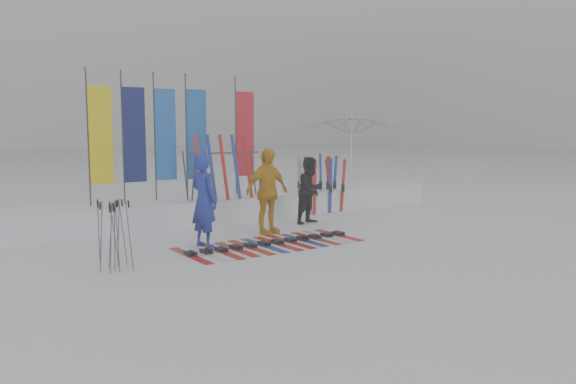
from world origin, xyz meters
TOP-DOWN VIEW (x-y plane):
  - ground at (0.00, 0.00)m, footprint 120.00×120.00m
  - snow_bank at (0.00, 4.60)m, footprint 14.00×1.60m
  - person_blue at (-1.86, 1.62)m, footprint 0.60×0.78m
  - person_black at (1.64, 2.68)m, footprint 0.96×0.84m
  - person_yellow at (-0.03, 2.11)m, footprint 1.20×0.60m
  - tent_canopy at (5.69, 5.78)m, footprint 4.11×4.15m
  - ski_row at (-0.63, 1.02)m, footprint 3.80×1.69m
  - pole_cluster at (-3.95, 0.80)m, footprint 0.55×0.72m
  - feather_flags at (-1.24, 4.77)m, footprint 4.52×0.23m
  - ski_rack at (0.01, 4.20)m, footprint 2.04×0.80m
  - upright_skis at (3.14, 4.29)m, footprint 1.31×1.00m

SIDE VIEW (x-z plane):
  - ground at x=0.00m, z-range 0.00..0.00m
  - ski_row at x=-0.63m, z-range 0.00..0.07m
  - snow_bank at x=0.00m, z-range 0.00..0.60m
  - pole_cluster at x=-3.95m, z-range -0.02..1.23m
  - upright_skis at x=3.14m, z-range -0.06..1.63m
  - person_black at x=1.64m, z-range 0.00..1.69m
  - person_blue at x=-1.86m, z-range 0.00..1.91m
  - person_yellow at x=-0.03m, z-range 0.00..1.97m
  - ski_rack at x=0.01m, z-range 0.77..2.00m
  - tent_canopy at x=5.69m, z-range 0.00..2.91m
  - feather_flags at x=-1.24m, z-range 0.64..3.84m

